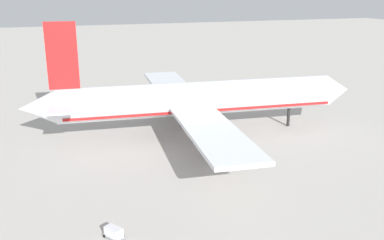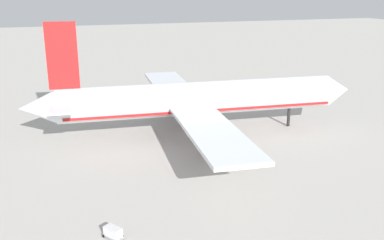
{
  "view_description": "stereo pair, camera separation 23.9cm",
  "coord_description": "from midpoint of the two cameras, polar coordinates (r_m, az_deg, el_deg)",
  "views": [
    {
      "loc": [
        -31.82,
        -85.42,
        30.87
      ],
      "look_at": [
        -3.21,
        -3.41,
        4.29
      ],
      "focal_mm": 40.55,
      "sensor_mm": 36.0,
      "label": 1
    },
    {
      "loc": [
        -31.59,
        -85.5,
        30.87
      ],
      "look_at": [
        -3.21,
        -3.41,
        4.29
      ],
      "focal_mm": 40.55,
      "sensor_mm": 36.0,
      "label": 2
    }
  ],
  "objects": [
    {
      "name": "traffic_cone_0",
      "position": [
        133.28,
        -13.05,
        3.3
      ],
      "size": [
        0.36,
        0.36,
        0.55
      ],
      "primitive_type": "cone",
      "color": "orange",
      "rests_on": "ground"
    },
    {
      "name": "airliner",
      "position": [
        93.68,
        0.41,
        2.73
      ],
      "size": [
        73.44,
        71.62,
        24.7
      ],
      "color": "silver",
      "rests_on": "ground"
    },
    {
      "name": "ground_plane",
      "position": [
        96.23,
        1.07,
        -1.7
      ],
      "size": [
        600.0,
        600.0,
        0.0
      ],
      "primitive_type": "plane",
      "color": "#ADA8A0"
    },
    {
      "name": "baggage_cart_0",
      "position": [
        58.27,
        -10.39,
        -14.34
      ],
      "size": [
        2.7,
        3.29,
        1.51
      ],
      "color": "gray",
      "rests_on": "ground"
    },
    {
      "name": "traffic_cone_1",
      "position": [
        122.06,
        -19.23,
        1.53
      ],
      "size": [
        0.36,
        0.36,
        0.55
      ],
      "primitive_type": "cone",
      "color": "orange",
      "rests_on": "ground"
    }
  ]
}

